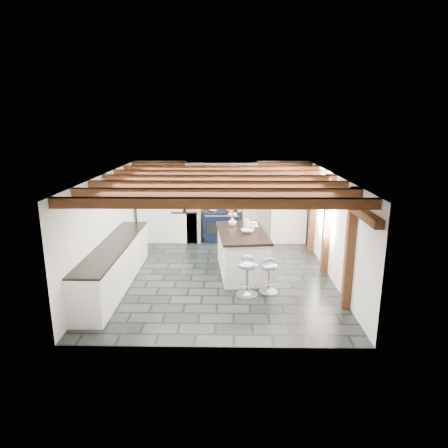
{
  "coord_description": "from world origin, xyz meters",
  "views": [
    {
      "loc": [
        0.25,
        -8.53,
        3.43
      ],
      "look_at": [
        0.1,
        0.4,
        1.1
      ],
      "focal_mm": 32.0,
      "sensor_mm": 36.0,
      "label": 1
    }
  ],
  "objects_px": {
    "range_cooker": "(222,225)",
    "bar_stool_near": "(269,271)",
    "kitchen_island": "(242,251)",
    "bar_stool_far": "(247,271)"
  },
  "relations": [
    {
      "from": "range_cooker",
      "to": "kitchen_island",
      "type": "height_order",
      "value": "kitchen_island"
    },
    {
      "from": "range_cooker",
      "to": "kitchen_island",
      "type": "xyz_separation_m",
      "value": [
        0.51,
        -2.5,
        0.04
      ]
    },
    {
      "from": "bar_stool_near",
      "to": "range_cooker",
      "type": "bearing_deg",
      "value": 96.62
    },
    {
      "from": "range_cooker",
      "to": "bar_stool_far",
      "type": "xyz_separation_m",
      "value": [
        0.59,
        -3.76,
        0.05
      ]
    },
    {
      "from": "range_cooker",
      "to": "bar_stool_near",
      "type": "bearing_deg",
      "value": -74.0
    },
    {
      "from": "range_cooker",
      "to": "bar_stool_far",
      "type": "distance_m",
      "value": 3.8
    },
    {
      "from": "range_cooker",
      "to": "bar_stool_near",
      "type": "distance_m",
      "value": 3.75
    },
    {
      "from": "bar_stool_near",
      "to": "bar_stool_far",
      "type": "height_order",
      "value": "bar_stool_far"
    },
    {
      "from": "range_cooker",
      "to": "kitchen_island",
      "type": "relative_size",
      "value": 0.48
    },
    {
      "from": "range_cooker",
      "to": "bar_stool_near",
      "type": "relative_size",
      "value": 1.37
    }
  ]
}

